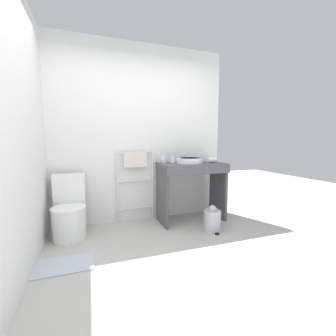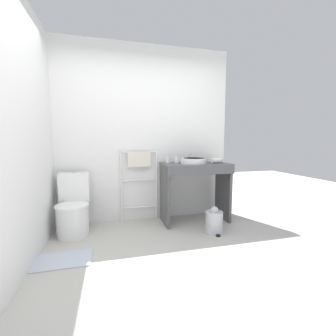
{
  "view_description": "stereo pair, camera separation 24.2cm",
  "coord_description": "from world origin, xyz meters",
  "px_view_note": "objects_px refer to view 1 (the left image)",
  "views": [
    {
      "loc": [
        -0.7,
        -1.79,
        1.22
      ],
      "look_at": [
        0.21,
        0.81,
        0.89
      ],
      "focal_mm": 24.0,
      "sensor_mm": 36.0,
      "label": 1
    },
    {
      "loc": [
        -0.47,
        -1.86,
        1.22
      ],
      "look_at": [
        0.21,
        0.81,
        0.89
      ],
      "focal_mm": 24.0,
      "sensor_mm": 36.0,
      "label": 2
    }
  ],
  "objects_px": {
    "cup_near_edge": "(173,160)",
    "sink_basin": "(190,160)",
    "toilet": "(69,213)",
    "trash_bin": "(212,220)",
    "cup_near_wall": "(164,159)",
    "hair_dryer": "(212,160)",
    "towel_radiator": "(135,169)"
  },
  "relations": [
    {
      "from": "toilet",
      "to": "sink_basin",
      "type": "xyz_separation_m",
      "value": [
        1.69,
        0.03,
        0.62
      ]
    },
    {
      "from": "towel_radiator",
      "to": "cup_near_wall",
      "type": "height_order",
      "value": "towel_radiator"
    },
    {
      "from": "toilet",
      "to": "towel_radiator",
      "type": "bearing_deg",
      "value": 17.68
    },
    {
      "from": "sink_basin",
      "to": "trash_bin",
      "type": "xyz_separation_m",
      "value": [
        0.12,
        -0.48,
        -0.78
      ]
    },
    {
      "from": "hair_dryer",
      "to": "towel_radiator",
      "type": "bearing_deg",
      "value": 165.56
    },
    {
      "from": "towel_radiator",
      "to": "cup_near_edge",
      "type": "xyz_separation_m",
      "value": [
        0.55,
        -0.14,
        0.14
      ]
    },
    {
      "from": "hair_dryer",
      "to": "trash_bin",
      "type": "height_order",
      "value": "hair_dryer"
    },
    {
      "from": "cup_near_edge",
      "to": "sink_basin",
      "type": "bearing_deg",
      "value": -29.5
    },
    {
      "from": "hair_dryer",
      "to": "trash_bin",
      "type": "xyz_separation_m",
      "value": [
        -0.23,
        -0.45,
        -0.77
      ]
    },
    {
      "from": "cup_near_edge",
      "to": "hair_dryer",
      "type": "xyz_separation_m",
      "value": [
        0.58,
        -0.15,
        -0.01
      ]
    },
    {
      "from": "cup_near_wall",
      "to": "cup_near_edge",
      "type": "distance_m",
      "value": 0.14
    },
    {
      "from": "hair_dryer",
      "to": "trash_bin",
      "type": "bearing_deg",
      "value": -117.29
    },
    {
      "from": "towel_radiator",
      "to": "cup_near_wall",
      "type": "bearing_deg",
      "value": -8.99
    },
    {
      "from": "towel_radiator",
      "to": "cup_near_wall",
      "type": "xyz_separation_m",
      "value": [
        0.43,
        -0.07,
        0.14
      ]
    },
    {
      "from": "hair_dryer",
      "to": "sink_basin",
      "type": "bearing_deg",
      "value": 175.69
    },
    {
      "from": "sink_basin",
      "to": "cup_near_wall",
      "type": "xyz_separation_m",
      "value": [
        -0.34,
        0.2,
        0.01
      ]
    },
    {
      "from": "toilet",
      "to": "trash_bin",
      "type": "height_order",
      "value": "toilet"
    },
    {
      "from": "trash_bin",
      "to": "cup_near_wall",
      "type": "bearing_deg",
      "value": 124.68
    },
    {
      "from": "sink_basin",
      "to": "hair_dryer",
      "type": "xyz_separation_m",
      "value": [
        0.35,
        -0.03,
        -0.0
      ]
    },
    {
      "from": "towel_radiator",
      "to": "trash_bin",
      "type": "height_order",
      "value": "towel_radiator"
    },
    {
      "from": "cup_near_edge",
      "to": "trash_bin",
      "type": "relative_size",
      "value": 0.26
    },
    {
      "from": "sink_basin",
      "to": "hair_dryer",
      "type": "height_order",
      "value": "sink_basin"
    },
    {
      "from": "cup_near_edge",
      "to": "toilet",
      "type": "bearing_deg",
      "value": -174.0
    },
    {
      "from": "cup_near_wall",
      "to": "hair_dryer",
      "type": "xyz_separation_m",
      "value": [
        0.7,
        -0.22,
        -0.01
      ]
    },
    {
      "from": "sink_basin",
      "to": "cup_near_edge",
      "type": "distance_m",
      "value": 0.26
    },
    {
      "from": "cup_near_edge",
      "to": "towel_radiator",
      "type": "bearing_deg",
      "value": 165.95
    },
    {
      "from": "sink_basin",
      "to": "toilet",
      "type": "bearing_deg",
      "value": -179.06
    },
    {
      "from": "towel_radiator",
      "to": "hair_dryer",
      "type": "xyz_separation_m",
      "value": [
        1.13,
        -0.29,
        0.13
      ]
    },
    {
      "from": "sink_basin",
      "to": "towel_radiator",
      "type": "bearing_deg",
      "value": 161.16
    },
    {
      "from": "sink_basin",
      "to": "cup_near_wall",
      "type": "height_order",
      "value": "cup_near_wall"
    },
    {
      "from": "towel_radiator",
      "to": "trash_bin",
      "type": "xyz_separation_m",
      "value": [
        0.89,
        -0.74,
        -0.64
      ]
    },
    {
      "from": "towel_radiator",
      "to": "cup_near_wall",
      "type": "distance_m",
      "value": 0.46
    }
  ]
}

